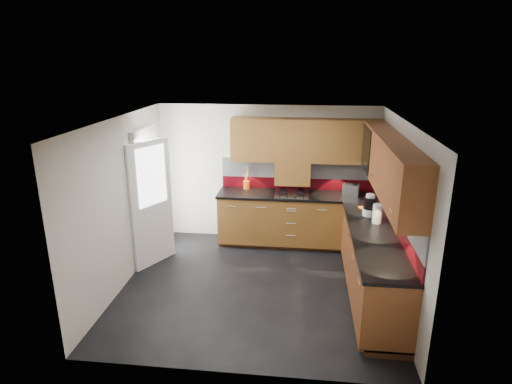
# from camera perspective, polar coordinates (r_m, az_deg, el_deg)

# --- Properties ---
(room) EXTENTS (4.00, 3.80, 2.64)m
(room) POSITION_cam_1_polar(r_m,az_deg,el_deg) (5.74, -0.03, 0.65)
(room) COLOR black
(base_cabinets) EXTENTS (2.70, 3.20, 0.95)m
(base_cabinets) POSITION_cam_1_polar(r_m,az_deg,el_deg) (6.77, 9.75, -6.50)
(base_cabinets) COLOR brown
(base_cabinets) RESTS_ON room
(countertop) EXTENTS (2.72, 3.22, 0.04)m
(countertop) POSITION_cam_1_polar(r_m,az_deg,el_deg) (6.57, 9.85, -2.71)
(countertop) COLOR black
(countertop) RESTS_ON base_cabinets
(backsplash) EXTENTS (2.70, 3.20, 0.54)m
(backsplash) POSITION_cam_1_polar(r_m,az_deg,el_deg) (6.71, 11.78, 0.22)
(backsplash) COLOR maroon
(backsplash) RESTS_ON countertop
(upper_cabinets) EXTENTS (2.50, 3.20, 0.72)m
(upper_cabinets) POSITION_cam_1_polar(r_m,az_deg,el_deg) (6.40, 11.82, 5.21)
(upper_cabinets) COLOR brown
(upper_cabinets) RESTS_ON room
(extractor_hood) EXTENTS (0.60, 0.33, 0.40)m
(extractor_hood) POSITION_cam_1_polar(r_m,az_deg,el_deg) (7.34, 4.93, 2.61)
(extractor_hood) COLOR brown
(extractor_hood) RESTS_ON room
(glass_cabinet) EXTENTS (0.32, 0.80, 0.66)m
(glass_cabinet) POSITION_cam_1_polar(r_m,az_deg,el_deg) (6.74, 15.72, 5.76)
(glass_cabinet) COLOR black
(glass_cabinet) RESTS_ON room
(back_door) EXTENTS (0.42, 1.19, 2.04)m
(back_door) POSITION_cam_1_polar(r_m,az_deg,el_deg) (6.99, -13.97, -0.76)
(back_door) COLOR white
(back_door) RESTS_ON room
(gas_hob) EXTENTS (0.57, 0.50, 0.04)m
(gas_hob) POSITION_cam_1_polar(r_m,az_deg,el_deg) (7.27, 4.82, -0.20)
(gas_hob) COLOR silver
(gas_hob) RESTS_ON countertop
(utensil_pot) EXTENTS (0.12, 0.12, 0.42)m
(utensil_pot) POSITION_cam_1_polar(r_m,az_deg,el_deg) (7.53, -1.27, 1.13)
(utensil_pot) COLOR #C44512
(utensil_pot) RESTS_ON countertop
(toaster) EXTENTS (0.30, 0.23, 0.20)m
(toaster) POSITION_cam_1_polar(r_m,az_deg,el_deg) (7.36, 12.55, 0.29)
(toaster) COLOR silver
(toaster) RESTS_ON countertop
(food_processor) EXTENTS (0.20, 0.20, 0.33)m
(food_processor) POSITION_cam_1_polar(r_m,az_deg,el_deg) (6.47, 14.92, -1.80)
(food_processor) COLOR white
(food_processor) RESTS_ON countertop
(paper_towel) EXTENTS (0.17, 0.17, 0.27)m
(paper_towel) POSITION_cam_1_polar(r_m,az_deg,el_deg) (6.22, 15.86, -2.81)
(paper_towel) COLOR white
(paper_towel) RESTS_ON countertop
(orange_cloth) EXTENTS (0.17, 0.16, 0.02)m
(orange_cloth) POSITION_cam_1_polar(r_m,az_deg,el_deg) (6.80, 14.19, -2.05)
(orange_cloth) COLOR #DA5C18
(orange_cloth) RESTS_ON countertop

